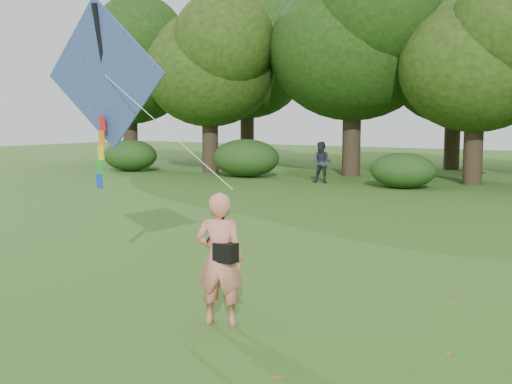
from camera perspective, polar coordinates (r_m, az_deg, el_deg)
The scene contains 7 objects.
ground at distance 9.43m, azimuth 0.02°, elevation -10.80°, with size 100.00×100.00×0.00m, color #265114.
man_kite_flyer at distance 8.77m, azimuth -3.24°, elevation -5.97°, with size 0.67×0.44×1.83m, color #EA816E.
bystander_left at distance 27.72m, azimuth 5.88°, elevation 2.63°, with size 0.87×0.68×1.79m, color #2B2E3A.
crossbody_bag at distance 8.65m, azimuth -2.74°, elevation -5.33°, with size 0.43×0.20×0.72m.
flying_kite at distance 11.64m, azimuth -13.31°, elevation 9.92°, with size 4.88×1.59×3.32m.
shrub_band at distance 25.86m, azimuth 20.15°, elevation 1.88°, with size 39.15×3.22×1.88m.
fallen_leaves at distance 13.14m, azimuth 10.44°, elevation -5.86°, with size 11.22×14.13×0.01m.
Camera 1 is at (4.85, -7.57, 2.83)m, focal length 45.00 mm.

